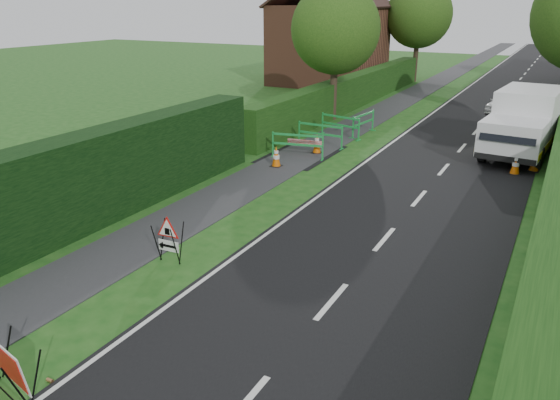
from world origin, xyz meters
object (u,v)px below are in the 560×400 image
at_px(triangle_sign, 167,236).
at_px(red_rect_sign, 9,366).
at_px(hatchback_car, 504,103).
at_px(works_van, 524,122).

bearing_deg(triangle_sign, red_rect_sign, -84.25).
bearing_deg(hatchback_car, red_rect_sign, -87.52).
relative_size(red_rect_sign, triangle_sign, 1.14).
xyz_separation_m(red_rect_sign, works_van, (5.56, 18.96, 0.84)).
distance_m(triangle_sign, works_van, 15.56).
height_order(red_rect_sign, triangle_sign, triangle_sign).
bearing_deg(hatchback_car, triangle_sign, -90.82).
distance_m(red_rect_sign, hatchback_car, 28.33).
bearing_deg(red_rect_sign, hatchback_car, 95.03).
bearing_deg(red_rect_sign, works_van, 86.49).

